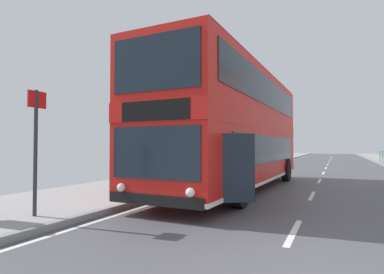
% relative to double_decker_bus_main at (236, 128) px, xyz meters
% --- Properties ---
extents(double_decker_bus_main, '(3.24, 11.34, 4.37)m').
position_rel_double_decker_bus_main_xyz_m(double_decker_bus_main, '(0.00, 0.00, 0.00)').
color(double_decker_bus_main, red).
rests_on(double_decker_bus_main, ground).
extents(bus_stop_sign_near, '(0.08, 0.44, 2.68)m').
position_rel_double_decker_bus_main_xyz_m(bus_stop_sign_near, '(-2.37, -6.75, -0.50)').
color(bus_stop_sign_near, '#2D2D33').
rests_on(bus_stop_sign_near, ground).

